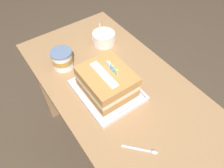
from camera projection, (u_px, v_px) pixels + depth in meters
ground_plane at (115, 145)px, 1.72m from camera, size 8.00×8.00×0.00m
dining_table at (116, 97)px, 1.22m from camera, size 1.24×0.66×0.78m
foil_tray at (107, 91)px, 1.08m from camera, size 0.33×0.28×0.02m
birthday_cake at (107, 81)px, 1.02m from camera, size 0.25×0.22×0.16m
bowl_stack at (104, 38)px, 1.31m from camera, size 0.15×0.15×0.13m
ice_cream_tub at (62, 59)px, 1.17m from camera, size 0.12×0.12×0.10m
serving_spoon_near_tray at (147, 151)px, 0.89m from camera, size 0.12×0.11×0.01m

